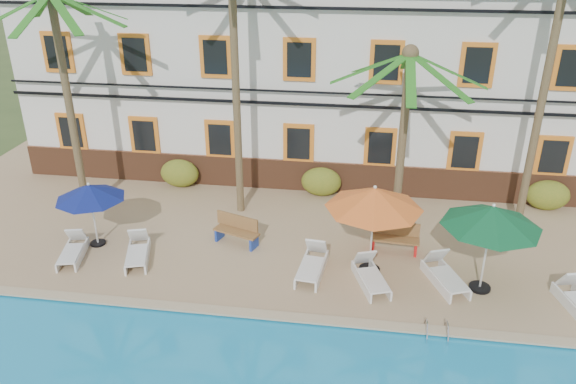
% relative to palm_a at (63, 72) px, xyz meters
% --- Properties ---
extents(ground, '(100.00, 100.00, 0.00)m').
position_rel_palm_a_xyz_m(ground, '(8.81, -4.20, -5.20)').
color(ground, '#384C23').
rests_on(ground, ground).
extents(pool_deck, '(30.00, 12.00, 0.25)m').
position_rel_palm_a_xyz_m(pool_deck, '(8.81, 0.80, -5.08)').
color(pool_deck, tan).
rests_on(pool_deck, ground).
extents(pool_coping, '(30.00, 0.35, 0.06)m').
position_rel_palm_a_xyz_m(pool_coping, '(8.81, -5.10, -4.92)').
color(pool_coping, tan).
rests_on(pool_coping, pool_deck).
extents(hotel_building, '(25.40, 6.44, 10.22)m').
position_rel_palm_a_xyz_m(hotel_building, '(8.81, 5.78, 0.17)').
color(hotel_building, silver).
rests_on(hotel_building, pool_deck).
extents(palm_a, '(4.62, 4.62, 7.63)m').
position_rel_palm_a_xyz_m(palm_a, '(0.00, 0.00, 0.00)').
color(palm_a, brown).
rests_on(palm_a, pool_deck).
extents(palm_b, '(4.62, 4.62, 9.06)m').
position_rel_palm_a_xyz_m(palm_b, '(5.50, 0.73, 0.81)').
color(palm_b, brown).
rests_on(palm_b, pool_deck).
extents(palm_c, '(4.62, 4.62, 6.11)m').
position_rel_palm_a_xyz_m(palm_c, '(10.90, 0.09, -0.90)').
color(palm_c, brown).
rests_on(palm_c, pool_deck).
extents(palm_d, '(4.62, 4.62, 9.46)m').
position_rel_palm_a_xyz_m(palm_d, '(15.02, 0.89, 1.04)').
color(palm_d, brown).
rests_on(palm_d, pool_deck).
extents(shrub_left, '(1.50, 0.90, 1.10)m').
position_rel_palm_a_xyz_m(shrub_left, '(2.72, 2.40, -4.40)').
color(shrub_left, '#1A5017').
rests_on(shrub_left, pool_deck).
extents(shrub_mid, '(1.50, 0.90, 1.10)m').
position_rel_palm_a_xyz_m(shrub_mid, '(8.22, 2.40, -4.40)').
color(shrub_mid, '#1A5017').
rests_on(shrub_mid, pool_deck).
extents(shrub_right, '(1.50, 0.90, 1.10)m').
position_rel_palm_a_xyz_m(shrub_right, '(16.31, 2.40, -4.40)').
color(shrub_right, '#1A5017').
rests_on(shrub_right, pool_deck).
extents(umbrella_blue, '(2.15, 2.15, 2.15)m').
position_rel_palm_a_xyz_m(umbrella_blue, '(1.51, -2.27, -3.12)').
color(umbrella_blue, black).
rests_on(umbrella_blue, pool_deck).
extents(umbrella_red, '(2.77, 2.77, 2.76)m').
position_rel_palm_a_xyz_m(umbrella_red, '(10.11, -2.57, -2.59)').
color(umbrella_red, black).
rests_on(umbrella_red, pool_deck).
extents(umbrella_green, '(2.66, 2.66, 2.66)m').
position_rel_palm_a_xyz_m(umbrella_green, '(13.18, -3.05, -2.68)').
color(umbrella_green, black).
rests_on(umbrella_green, pool_deck).
extents(lounger_a, '(0.95, 1.75, 0.78)m').
position_rel_palm_a_xyz_m(lounger_a, '(1.13, -3.14, -4.70)').
color(lounger_a, silver).
rests_on(lounger_a, pool_deck).
extents(lounger_b, '(1.10, 1.86, 0.83)m').
position_rel_palm_a_xyz_m(lounger_b, '(3.13, -2.94, -4.68)').
color(lounger_b, silver).
rests_on(lounger_b, pool_deck).
extents(lounger_c, '(0.84, 1.91, 0.87)m').
position_rel_palm_a_xyz_m(lounger_c, '(8.45, -2.92, -4.67)').
color(lounger_c, silver).
rests_on(lounger_c, pool_deck).
extents(lounger_d, '(1.18, 1.87, 0.83)m').
position_rel_palm_a_xyz_m(lounger_d, '(10.14, -3.23, -4.68)').
color(lounger_d, silver).
rests_on(lounger_d, pool_deck).
extents(lounger_e, '(1.28, 1.94, 0.86)m').
position_rel_palm_a_xyz_m(lounger_e, '(12.21, -2.91, -4.67)').
color(lounger_e, silver).
rests_on(lounger_e, pool_deck).
extents(bench_left, '(1.57, 0.95, 0.93)m').
position_rel_palm_a_xyz_m(bench_left, '(5.92, -1.53, -4.48)').
color(bench_left, olive).
rests_on(bench_left, pool_deck).
extents(bench_right, '(1.53, 0.58, 0.93)m').
position_rel_palm_a_xyz_m(bench_right, '(10.86, -1.28, -4.48)').
color(bench_right, olive).
rests_on(bench_right, pool_deck).
extents(pool_ladder, '(0.54, 0.74, 0.74)m').
position_rel_palm_a_xyz_m(pool_ladder, '(11.80, -5.20, -4.95)').
color(pool_ladder, silver).
rests_on(pool_ladder, ground).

